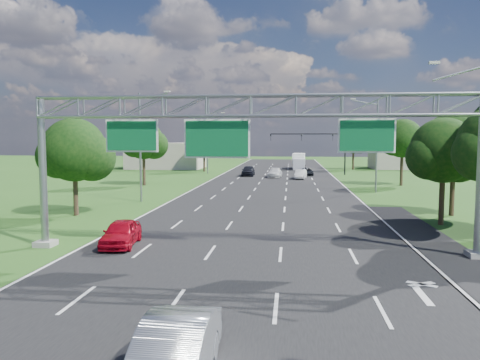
# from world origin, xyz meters

# --- Properties ---
(ground) EXTENTS (220.00, 220.00, 0.00)m
(ground) POSITION_xyz_m (0.00, 30.00, 0.00)
(ground) COLOR #265218
(ground) RESTS_ON ground
(road) EXTENTS (18.00, 180.00, 0.02)m
(road) POSITION_xyz_m (0.00, 30.00, 0.00)
(road) COLOR black
(road) RESTS_ON ground
(road_flare) EXTENTS (3.00, 30.00, 0.02)m
(road_flare) POSITION_xyz_m (10.20, 14.00, 0.00)
(road_flare) COLOR black
(road_flare) RESTS_ON ground
(sign_gantry) EXTENTS (23.50, 1.00, 9.56)m
(sign_gantry) POSITION_xyz_m (0.33, 12.00, 6.89)
(sign_gantry) COLOR gray
(sign_gantry) RESTS_ON ground
(traffic_signal) EXTENTS (12.21, 0.24, 7.00)m
(traffic_signal) POSITION_xyz_m (7.48, 65.00, 5.17)
(traffic_signal) COLOR black
(traffic_signal) RESTS_ON ground
(streetlight_l_near) EXTENTS (2.97, 0.22, 10.16)m
(streetlight_l_near) POSITION_xyz_m (-11.30, 30.00, 5.58)
(streetlight_l_near) COLOR gray
(streetlight_l_near) RESTS_ON ground
(streetlight_l_far) EXTENTS (2.97, 0.22, 10.16)m
(streetlight_l_far) POSITION_xyz_m (-11.30, 65.00, 5.58)
(streetlight_l_far) COLOR gray
(streetlight_l_far) RESTS_ON ground
(streetlight_r_mid) EXTENTS (2.97, 0.22, 10.16)m
(streetlight_r_mid) POSITION_xyz_m (11.30, 40.00, 5.58)
(streetlight_r_mid) COLOR gray
(streetlight_r_mid) RESTS_ON ground
(tree_verge_la) EXTENTS (5.76, 4.80, 7.40)m
(tree_verge_la) POSITION_xyz_m (-13.92, 22.04, 4.76)
(tree_verge_la) COLOR #2D2116
(tree_verge_la) RESTS_ON ground
(tree_verge_lb) EXTENTS (5.76, 4.80, 8.06)m
(tree_verge_lb) POSITION_xyz_m (-15.92, 45.04, 5.41)
(tree_verge_lb) COLOR #2D2116
(tree_verge_lb) RESTS_ON ground
(tree_verge_lc) EXTENTS (5.76, 4.80, 7.62)m
(tree_verge_lc) POSITION_xyz_m (-12.92, 70.04, 4.98)
(tree_verge_lc) COLOR #2D2116
(tree_verge_lc) RESTS_ON ground
(tree_verge_rd) EXTENTS (5.76, 4.80, 8.28)m
(tree_verge_rd) POSITION_xyz_m (16.08, 48.04, 5.63)
(tree_verge_rd) COLOR #2D2116
(tree_verge_rd) RESTS_ON ground
(tree_verge_re) EXTENTS (5.76, 4.80, 7.84)m
(tree_verge_re) POSITION_xyz_m (14.08, 78.04, 5.20)
(tree_verge_re) COLOR #2D2116
(tree_verge_re) RESTS_ON ground
(building_left) EXTENTS (14.00, 10.00, 5.00)m
(building_left) POSITION_xyz_m (-22.00, 78.00, 2.50)
(building_left) COLOR #A79C8C
(building_left) RESTS_ON ground
(building_right) EXTENTS (12.00, 9.00, 4.00)m
(building_right) POSITION_xyz_m (24.00, 82.00, 2.00)
(building_right) COLOR #A79C8C
(building_right) RESTS_ON ground
(red_coupe) EXTENTS (2.16, 4.35, 1.42)m
(red_coupe) POSITION_xyz_m (-6.92, 12.54, 0.71)
(red_coupe) COLOR #AA071A
(red_coupe) RESTS_ON ground
(silver_sedan) EXTENTS (1.65, 4.71, 1.55)m
(silver_sedan) POSITION_xyz_m (-0.47, -1.37, 0.78)
(silver_sedan) COLOR #ABB0B7
(silver_sedan) RESTS_ON ground
(car_queue_a) EXTENTS (2.26, 4.79, 1.35)m
(car_queue_a) POSITION_xyz_m (-0.07, 58.85, 0.68)
(car_queue_a) COLOR silver
(car_queue_a) RESTS_ON ground
(car_queue_b) EXTENTS (2.20, 4.37, 1.18)m
(car_queue_b) POSITION_xyz_m (4.79, 62.89, 0.59)
(car_queue_b) COLOR black
(car_queue_b) RESTS_ON ground
(car_queue_c) EXTENTS (1.91, 4.70, 1.60)m
(car_queue_c) POSITION_xyz_m (-4.34, 61.12, 0.80)
(car_queue_c) COLOR black
(car_queue_c) RESTS_ON ground
(car_queue_d) EXTENTS (1.92, 4.23, 1.35)m
(car_queue_d) POSITION_xyz_m (3.74, 56.48, 0.67)
(car_queue_d) COLOR silver
(car_queue_d) RESTS_ON ground
(box_truck) EXTENTS (2.58, 7.95, 2.97)m
(box_truck) POSITION_xyz_m (3.86, 79.04, 1.43)
(box_truck) COLOR white
(box_truck) RESTS_ON ground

